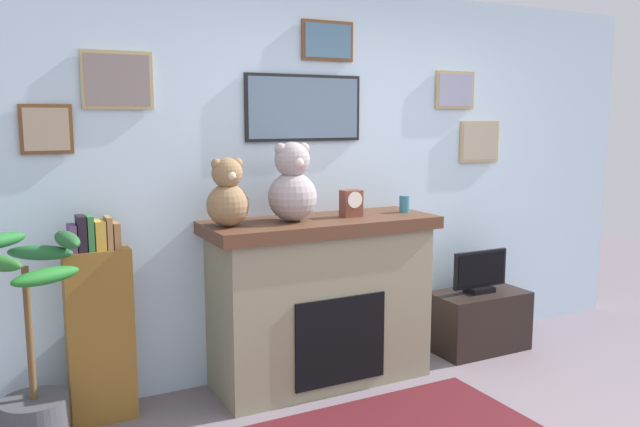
{
  "coord_description": "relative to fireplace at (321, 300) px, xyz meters",
  "views": [
    {
      "loc": [
        -2.27,
        -1.95,
        1.74
      ],
      "look_at": [
        -0.4,
        1.67,
        1.13
      ],
      "focal_mm": 36.03,
      "sensor_mm": 36.0,
      "label": 1
    }
  ],
  "objects": [
    {
      "name": "teddy_bear_grey",
      "position": [
        -0.63,
        -0.02,
        0.73
      ],
      "size": [
        0.26,
        0.26,
        0.41
      ],
      "color": "olive",
      "rests_on": "fireplace"
    },
    {
      "name": "bookshelf",
      "position": [
        -1.38,
        0.07,
        0.0
      ],
      "size": [
        0.36,
        0.16,
        1.2
      ],
      "color": "brown",
      "rests_on": "ground_plane"
    },
    {
      "name": "mantel_clock",
      "position": [
        0.22,
        -0.02,
        0.63
      ],
      "size": [
        0.13,
        0.1,
        0.17
      ],
      "color": "brown",
      "rests_on": "fireplace"
    },
    {
      "name": "teddy_bear_cream",
      "position": [
        -0.21,
        -0.02,
        0.76
      ],
      "size": [
        0.31,
        0.31,
        0.5
      ],
      "color": "#9E9192",
      "rests_on": "fireplace"
    },
    {
      "name": "back_wall",
      "position": [
        0.39,
        0.33,
        0.75
      ],
      "size": [
        5.2,
        0.15,
        2.6
      ],
      "color": "silver",
      "rests_on": "ground_plane"
    },
    {
      "name": "potted_plant",
      "position": [
        -1.74,
        -0.12,
        -0.13
      ],
      "size": [
        0.58,
        0.6,
        1.15
      ],
      "color": "#3F3F44",
      "rests_on": "ground_plane"
    },
    {
      "name": "candle_jar",
      "position": [
        0.64,
        -0.02,
        0.6
      ],
      "size": [
        0.07,
        0.07,
        0.12
      ],
      "primitive_type": "cylinder",
      "color": "teal",
      "rests_on": "fireplace"
    },
    {
      "name": "fireplace",
      "position": [
        0.0,
        0.0,
        0.0
      ],
      "size": [
        1.52,
        0.6,
        1.09
      ],
      "color": "gray",
      "rests_on": "ground_plane"
    },
    {
      "name": "television",
      "position": [
        1.32,
        -0.03,
        0.04
      ],
      "size": [
        0.47,
        0.14,
        0.32
      ],
      "color": "black",
      "rests_on": "tv_stand"
    },
    {
      "name": "tv_stand",
      "position": [
        1.32,
        -0.03,
        -0.33
      ],
      "size": [
        0.72,
        0.4,
        0.44
      ],
      "primitive_type": "cube",
      "color": "black",
      "rests_on": "ground_plane"
    }
  ]
}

